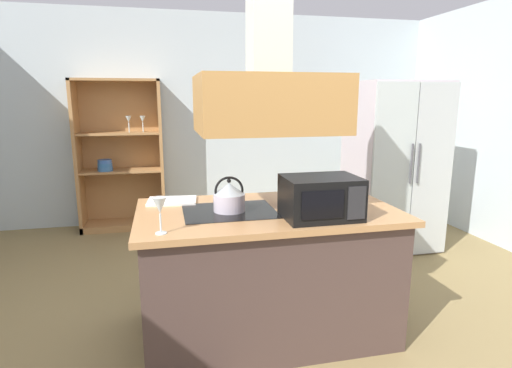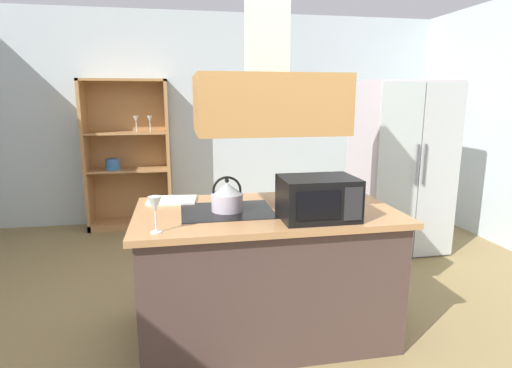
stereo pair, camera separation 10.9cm
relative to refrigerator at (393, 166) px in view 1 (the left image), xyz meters
The scene contains 10 objects.
ground_plane 2.43m from the refrigerator, 141.05° to the right, with size 7.80×7.80×0.00m, color olive.
wall_back 2.41m from the refrigerator, 138.06° to the left, with size 6.00×0.12×2.70m, color silver.
kitchen_island 2.30m from the refrigerator, 141.80° to the right, with size 1.73×0.98×0.90m.
range_hood 2.39m from the refrigerator, 141.80° to the right, with size 0.90×0.70×1.29m.
refrigerator is the anchor object (origin of this frame).
dish_cabinet 3.26m from the refrigerator, 155.29° to the left, with size 1.03×0.40×1.85m.
kettle 2.46m from the refrigerator, 145.53° to the right, with size 0.21×0.21×0.23m.
cutting_board 2.62m from the refrigerator, 156.06° to the right, with size 0.34×0.24×0.02m, color white.
microwave 2.24m from the refrigerator, 131.99° to the right, with size 0.46×0.35×0.26m.
wine_glass_on_counter 3.03m from the refrigerator, 144.50° to the right, with size 0.08×0.08×0.21m.
Camera 1 is at (-0.68, -2.57, 1.64)m, focal length 28.92 mm.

